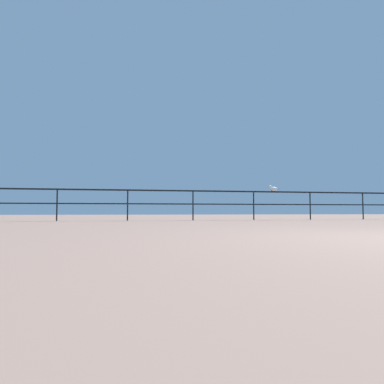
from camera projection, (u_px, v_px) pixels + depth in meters
The scene contains 2 objects.
pier_railing at pixel (224, 198), 11.37m from camera, with size 23.76×0.05×1.01m.
seagull_on_rail at pixel (273, 189), 11.74m from camera, with size 0.44×0.21×0.21m.
Camera 1 is at (-3.26, -2.60, 0.29)m, focal length 31.11 mm.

